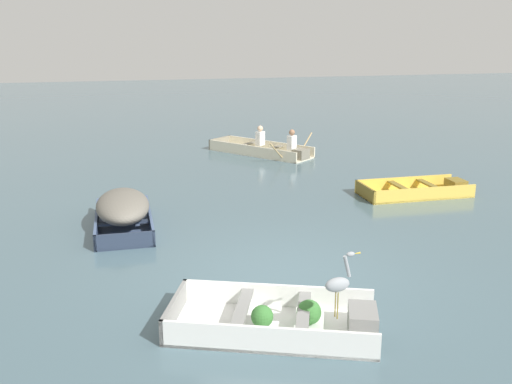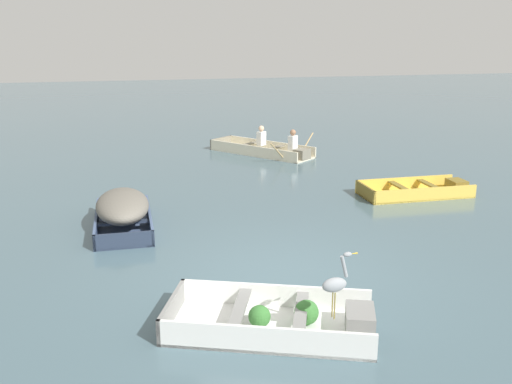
{
  "view_description": "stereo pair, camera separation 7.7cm",
  "coord_description": "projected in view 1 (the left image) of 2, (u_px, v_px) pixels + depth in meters",
  "views": [
    {
      "loc": [
        -2.52,
        -7.98,
        3.72
      ],
      "look_at": [
        0.51,
        3.69,
        0.35
      ],
      "focal_mm": 40.0,
      "sensor_mm": 36.0,
      "label": 1
    },
    {
      "loc": [
        -2.44,
        -8.0,
        3.72
      ],
      "look_at": [
        0.51,
        3.69,
        0.35
      ],
      "focal_mm": 40.0,
      "sensor_mm": 36.0,
      "label": 2
    }
  ],
  "objects": [
    {
      "name": "skiff_yellow_near_moored",
      "position": [
        419.0,
        190.0,
        13.56
      ],
      "size": [
        2.59,
        1.13,
        0.32
      ],
      "color": "#E5BC47",
      "rests_on": "ground"
    },
    {
      "name": "skiff_slate_blue_mid_moored",
      "position": [
        123.0,
        209.0,
        11.19
      ],
      "size": [
        1.12,
        2.45,
        0.72
      ],
      "color": "#475B7F",
      "rests_on": "ground"
    },
    {
      "name": "ground_plane",
      "position": [
        283.0,
        276.0,
        9.05
      ],
      "size": [
        80.0,
        80.0,
        0.0
      ],
      "primitive_type": "plane",
      "color": "#47606B"
    },
    {
      "name": "dinghy_white_foreground",
      "position": [
        284.0,
        320.0,
        7.38
      ],
      "size": [
        2.93,
        2.13,
        0.37
      ],
      "color": "white",
      "rests_on": "ground"
    },
    {
      "name": "rowboat_cream_with_crew",
      "position": [
        266.0,
        149.0,
        18.02
      ],
      "size": [
        3.14,
        3.36,
        0.9
      ],
      "color": "beige",
      "rests_on": "ground"
    },
    {
      "name": "heron_on_dinghy",
      "position": [
        339.0,
        282.0,
        6.84
      ],
      "size": [
        0.46,
        0.17,
        0.84
      ],
      "color": "olive",
      "rests_on": "dinghy_white_foreground"
    }
  ]
}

